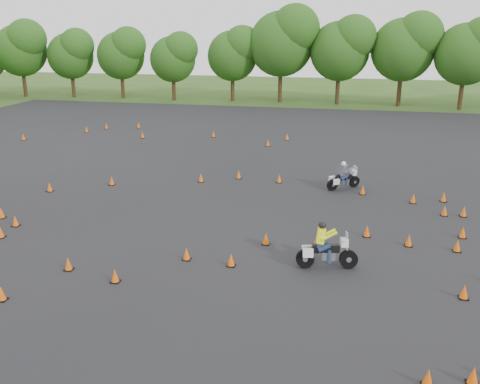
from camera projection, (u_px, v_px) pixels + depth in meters
name	position (u px, v px, depth m)	size (l,w,h in m)	color
ground	(217.00, 254.00, 19.86)	(140.00, 140.00, 0.00)	#2D5119
asphalt_pad	(249.00, 204.00, 25.45)	(62.00, 62.00, 0.00)	black
treeline	(348.00, 64.00, 50.20)	(86.86, 32.80, 10.72)	#254F16
traffic_cones	(248.00, 205.00, 24.61)	(36.22, 33.28, 0.45)	#E35909
rider_grey	(343.00, 174.00, 27.57)	(1.96, 0.60, 1.51)	#474850
rider_yellow	(328.00, 246.00, 18.47)	(2.16, 0.66, 1.66)	#FAFF16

